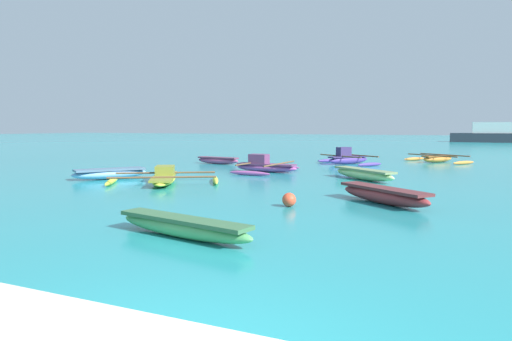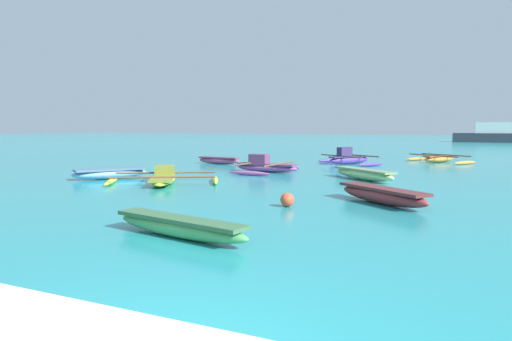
{
  "view_description": "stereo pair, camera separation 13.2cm",
  "coord_description": "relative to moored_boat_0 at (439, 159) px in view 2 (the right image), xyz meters",
  "views": [
    {
      "loc": [
        2.33,
        -2.93,
        2.16
      ],
      "look_at": [
        -5.76,
        15.13,
        0.25
      ],
      "focal_mm": 32.0,
      "sensor_mm": 36.0,
      "label": 1
    },
    {
      "loc": [
        2.45,
        -2.88,
        2.16
      ],
      "look_at": [
        -5.76,
        15.13,
        0.25
      ],
      "focal_mm": 32.0,
      "sensor_mm": 36.0,
      "label": 2
    }
  ],
  "objects": [
    {
      "name": "moored_boat_1",
      "position": [
        -2.33,
        -11.04,
        0.03
      ],
      "size": [
        3.08,
        2.76,
        0.44
      ],
      "rotation": [
        0.0,
        0.0,
        -0.71
      ],
      "color": "#BCE791",
      "rests_on": "ground_plane"
    },
    {
      "name": "moored_boat_8",
      "position": [
        -7.26,
        -9.74,
        0.06
      ],
      "size": [
        3.16,
        3.76,
        0.84
      ],
      "rotation": [
        0.0,
        0.0,
        -0.05
      ],
      "color": "#A54D99",
      "rests_on": "ground_plane"
    },
    {
      "name": "distant_ferry",
      "position": [
        6.13,
        40.94,
        0.9
      ],
      "size": [
        12.55,
        2.76,
        2.76
      ],
      "color": "#2D333D",
      "rests_on": "ground_plane"
    },
    {
      "name": "moored_boat_6",
      "position": [
        -3.68,
        -22.29,
        0.0
      ],
      "size": [
        3.45,
        1.21,
        0.39
      ],
      "rotation": [
        0.0,
        0.0,
        -0.2
      ],
      "color": "#51A55D",
      "rests_on": "ground_plane"
    },
    {
      "name": "moored_boat_5",
      "position": [
        -9.11,
        -15.28,
        -0.01
      ],
      "size": [
        4.72,
        4.09,
        0.63
      ],
      "rotation": [
        0.0,
        0.0,
        -1.04
      ],
      "color": "#C9D73B",
      "rests_on": "ground_plane"
    },
    {
      "name": "moored_boat_3",
      "position": [
        -4.69,
        -3.59,
        0.1
      ],
      "size": [
        3.96,
        3.49,
        0.99
      ],
      "rotation": [
        0.0,
        0.0,
        0.97
      ],
      "color": "#4E368E",
      "rests_on": "ground_plane"
    },
    {
      "name": "moored_boat_4",
      "position": [
        -11.56,
        -6.58,
        0.01
      ],
      "size": [
        2.82,
        0.83,
        0.4
      ],
      "rotation": [
        0.0,
        0.0,
        -0.11
      ],
      "color": "#AA4877",
      "rests_on": "ground_plane"
    },
    {
      "name": "moored_boat_0",
      "position": [
        0.0,
        0.0,
        0.0
      ],
      "size": [
        4.11,
        3.69,
        0.47
      ],
      "rotation": [
        0.0,
        0.0,
        0.94
      ],
      "color": "orange",
      "rests_on": "ground_plane"
    },
    {
      "name": "mooring_buoy_2",
      "position": [
        -2.96,
        -18.21,
        -0.03
      ],
      "size": [
        0.38,
        0.38,
        0.38
      ],
      "color": "#E54C2D",
      "rests_on": "ground_plane"
    },
    {
      "name": "moored_boat_7",
      "position": [
        -11.98,
        -15.06,
        0.02
      ],
      "size": [
        2.41,
        2.98,
        0.43
      ],
      "rotation": [
        0.0,
        0.0,
        0.97
      ],
      "color": "#74ACDE",
      "rests_on": "ground_plane"
    },
    {
      "name": "moored_boat_2",
      "position": [
        -0.71,
        -16.65,
        0.04
      ],
      "size": [
        3.0,
        2.57,
        0.46
      ],
      "rotation": [
        0.0,
        0.0,
        -0.67
      ],
      "color": "maroon",
      "rests_on": "ground_plane"
    }
  ]
}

